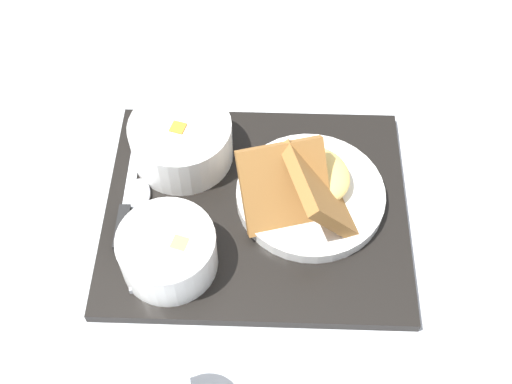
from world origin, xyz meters
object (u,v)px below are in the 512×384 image
at_px(plate_main, 310,190).
at_px(spoon, 138,214).
at_px(knife, 126,211).
at_px(bowl_soup, 168,250).
at_px(bowl_salad, 181,139).

height_order(plate_main, spoon, plate_main).
relative_size(plate_main, knife, 1.01).
bearing_deg(plate_main, bowl_soup, -143.18).
xyz_separation_m(bowl_soup, spoon, (-0.06, 0.06, -0.03)).
relative_size(bowl_soup, spoon, 0.71).
distance_m(bowl_salad, bowl_soup, 0.16).
height_order(bowl_salad, plate_main, plate_main).
bearing_deg(knife, plate_main, -84.14).
bearing_deg(plate_main, bowl_salad, 164.39).
xyz_separation_m(bowl_salad, knife, (-0.05, -0.10, -0.03)).
bearing_deg(spoon, knife, 72.16).
bearing_deg(spoon, bowl_soup, -149.04).
bearing_deg(spoon, bowl_salad, -31.29).
distance_m(plate_main, spoon, 0.22).
distance_m(knife, spoon, 0.02).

